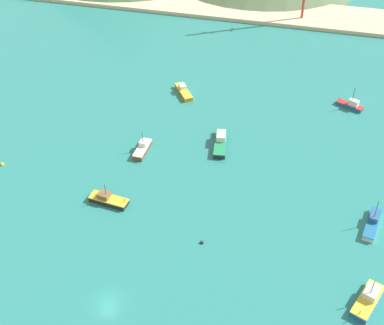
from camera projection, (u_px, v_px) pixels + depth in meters
The scene contains 11 objects.
ground at pixel (163, 187), 109.11m from camera, with size 260.00×280.00×0.50m.
fishing_boat_0 at pixel (372, 223), 99.53m from camera, with size 3.73×9.10×5.98m.
fishing_boat_1 at pixel (108, 200), 104.61m from camera, with size 8.12×3.44×4.55m.
fishing_boat_2 at pixel (143, 149), 117.53m from camera, with size 2.30×7.08×5.24m.
fishing_boat_3 at pixel (368, 299), 85.78m from camera, with size 5.70×8.66×5.29m.
fishing_boat_5 at pixel (184, 91), 136.87m from camera, with size 6.55×8.15×2.14m.
fishing_boat_7 at pixel (351, 105), 131.57m from camera, with size 7.02×4.58×5.85m.
fishing_boat_8 at pixel (221, 142), 119.40m from camera, with size 4.14×10.49×2.49m.
buoy_1 at pixel (202, 243), 96.50m from camera, with size 0.73×0.73×0.73m.
buoy_2 at pixel (2, 164), 114.22m from camera, with size 0.85×0.85×0.85m.
beach_strip at pixel (244, 9), 179.10m from camera, with size 247.00×20.13×1.20m, color beige.
Camera 1 is at (26.71, -47.91, 71.74)m, focal length 49.63 mm.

